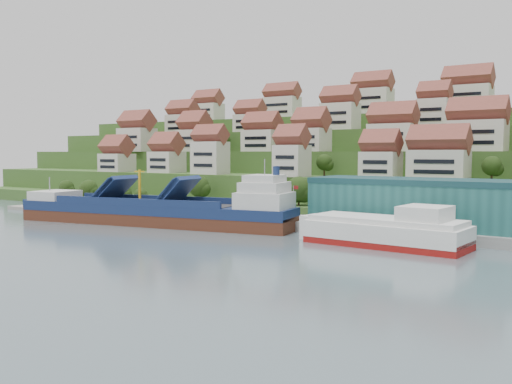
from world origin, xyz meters
The scene contains 11 objects.
ground centered at (0.00, 0.00, 0.00)m, with size 300.00×300.00×0.00m, color slate.
quay centered at (20.00, 15.00, 1.10)m, with size 180.00×14.00×2.20m, color gray.
pebble_beach centered at (-58.00, 12.00, 0.50)m, with size 45.00×20.00×1.00m, color gray.
hillside centered at (0.00, 103.55, 10.66)m, with size 260.00×128.00×31.00m.
hillside_village centered at (2.63, 61.24, 24.51)m, with size 160.76×62.94×29.12m.
hillside_trees centered at (-12.89, 38.62, 13.77)m, with size 139.94×62.13×29.58m.
warehouse centered at (52.00, 17.00, 7.20)m, with size 60.00×15.00×10.00m, color #23615E.
flagpole centered at (18.11, 10.00, 6.88)m, with size 1.28×0.16×8.00m.
beach_huts centered at (-60.00, 10.75, 2.10)m, with size 14.40×3.70×2.20m.
cargo_ship centered at (-13.61, -0.34, 3.10)m, with size 73.35×24.04×16.01m.
second_ship centered at (44.26, 0.69, 2.64)m, with size 30.81×13.05×8.75m.
Camera 1 is at (82.69, -102.10, 17.77)m, focal length 40.00 mm.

